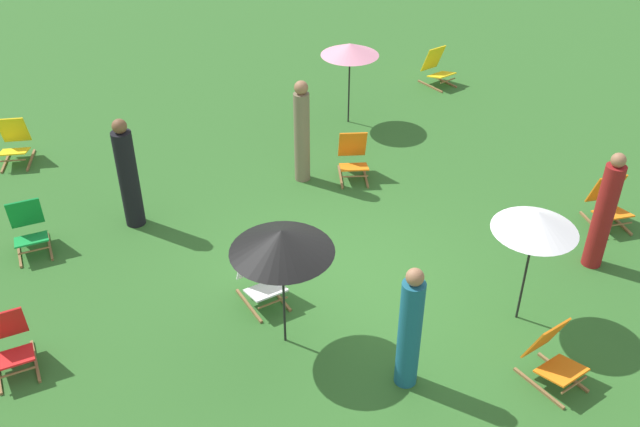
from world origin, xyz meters
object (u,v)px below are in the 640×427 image
Objects in this scene: deckchair_4 at (29,228)px; deckchair_7 at (9,343)px; person_2 at (410,331)px; deckchair_1 at (609,203)px; person_3 at (604,214)px; person_0 at (128,176)px; umbrella_0 at (536,221)px; deckchair_3 at (552,357)px; deckchair_2 at (437,68)px; umbrella_1 at (282,241)px; person_1 at (302,133)px; deckchair_6 at (260,278)px; deckchair_5 at (353,158)px; umbrella_2 at (350,49)px; deckchair_0 at (14,143)px.

deckchair_7 is at bearing -100.18° from deckchair_4.
deckchair_1 is at bearing 153.64° from person_2.
person_0 is at bearing 90.64° from person_3.
deckchair_3 is at bearing -104.36° from umbrella_0.
deckchair_2 is 0.50× the size of umbrella_1.
person_1 reaches higher than deckchair_7.
deckchair_4 and deckchair_6 have the same top height.
deckchair_3 and deckchair_5 have the same top height.
deckchair_6 is at bearing -3.13° from deckchair_7.
person_0 is at bearing 1.92° from deckchair_4.
deckchair_4 is (-8.53, 2.50, 0.00)m from deckchair_1.
deckchair_7 is (-6.01, 2.51, 0.00)m from deckchair_3.
person_3 is at bearing -165.42° from person_1.
person_1 reaches higher than deckchair_4.
deckchair_4 is 0.49× the size of umbrella_0.
deckchair_2 is 6.62m from person_3.
deckchair_1 is at bearing -23.90° from deckchair_5.
umbrella_2 is (-2.53, -1.02, 1.15)m from deckchair_2.
umbrella_0 is 1.04× the size of umbrella_2.
deckchair_6 is 0.45× the size of person_3.
person_3 reaches higher than deckchair_6.
person_2 reaches higher than umbrella_0.
umbrella_0 is at bearing -36.18° from deckchair_4.
deckchair_1 and deckchair_7 have the same top height.
deckchair_0 and deckchair_2 have the same top height.
person_3 reaches higher than umbrella_0.
deckchair_4 is at bearing 70.57° from person_1.
person_2 reaches higher than deckchair_7.
deckchair_3 is 0.99× the size of deckchair_5.
deckchair_3 is at bearing -32.34° from umbrella_1.
deckchair_0 is 6.06m from deckchair_6.
person_2 is (-4.46, -1.88, 0.45)m from deckchair_1.
deckchair_5 is 3.57m from deckchair_6.
deckchair_3 is (-2.92, -8.19, 0.00)m from deckchair_2.
person_0 is (1.86, 2.58, 0.50)m from deckchair_7.
person_3 is (-0.96, -6.53, 0.51)m from deckchair_2.
person_2 is at bearing -48.13° from deckchair_0.
deckchair_2 is 0.50× the size of person_2.
deckchair_4 is at bearing -160.54° from deckchair_5.
deckchair_1 is 0.45× the size of person_1.
deckchair_7 is 0.45× the size of person_3.
person_1 is at bearing 108.69° from umbrella_0.
umbrella_1 is 1.06× the size of umbrella_2.
umbrella_1 is at bearing -165.89° from deckchair_1.
deckchair_6 is at bearing -151.38° from deckchair_2.
deckchair_3 is at bearing -132.20° from deckchair_1.
umbrella_1 is 4.77m from person_3.
deckchair_3 is at bearing 160.37° from person_3.
deckchair_2 is at bearing 96.02° from deckchair_1.
deckchair_5 is (5.49, -2.66, 0.00)m from deckchair_0.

